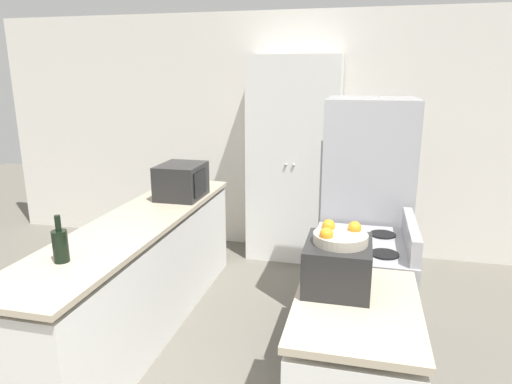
% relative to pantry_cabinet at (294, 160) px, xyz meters
% --- Properties ---
extents(wall_back, '(7.00, 0.06, 2.60)m').
position_rel_pantry_cabinet_xyz_m(wall_back, '(-0.09, 0.28, 0.23)').
color(wall_back, silver).
rests_on(wall_back, ground_plane).
extents(counter_left, '(0.60, 2.72, 0.89)m').
position_rel_pantry_cabinet_xyz_m(counter_left, '(-0.92, -1.75, -0.64)').
color(counter_left, silver).
rests_on(counter_left, ground_plane).
extents(pantry_cabinet, '(0.94, 0.49, 2.14)m').
position_rel_pantry_cabinet_xyz_m(pantry_cabinet, '(0.00, 0.00, 0.00)').
color(pantry_cabinet, silver).
rests_on(pantry_cabinet, ground_plane).
extents(stove, '(0.66, 0.74, 1.05)m').
position_rel_pantry_cabinet_xyz_m(stove, '(0.75, -1.84, -0.61)').
color(stove, '#9E9EA3').
rests_on(stove, ground_plane).
extents(refrigerator, '(0.70, 0.69, 1.78)m').
position_rel_pantry_cabinet_xyz_m(refrigerator, '(0.76, -1.08, -0.18)').
color(refrigerator, '#A3A3A8').
rests_on(refrigerator, ground_plane).
extents(microwave, '(0.37, 0.44, 0.30)m').
position_rel_pantry_cabinet_xyz_m(microwave, '(-0.83, -1.06, -0.03)').
color(microwave, black).
rests_on(microwave, counter_left).
extents(wine_bottle, '(0.09, 0.09, 0.28)m').
position_rel_pantry_cabinet_xyz_m(wine_bottle, '(-0.96, -2.56, -0.07)').
color(wine_bottle, black).
rests_on(wine_bottle, counter_left).
extents(toaster_oven, '(0.34, 0.39, 0.24)m').
position_rel_pantry_cabinet_xyz_m(toaster_oven, '(0.62, -2.51, -0.05)').
color(toaster_oven, black).
rests_on(toaster_oven, counter_right).
extents(fruit_bowl, '(0.27, 0.27, 0.10)m').
position_rel_pantry_cabinet_xyz_m(fruit_bowl, '(0.63, -2.51, 0.10)').
color(fruit_bowl, '#B2A893').
rests_on(fruit_bowl, toaster_oven).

